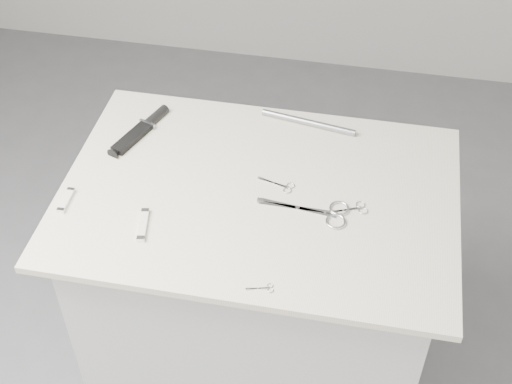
% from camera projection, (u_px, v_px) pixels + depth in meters
% --- Properties ---
extents(plinth, '(0.90, 0.60, 0.90)m').
position_uv_depth(plinth, '(258.00, 305.00, 2.12)').
color(plinth, silver).
rests_on(plinth, ground).
extents(display_board, '(1.00, 0.70, 0.02)m').
position_uv_depth(display_board, '(259.00, 195.00, 1.81)').
color(display_board, beige).
rests_on(display_board, plinth).
extents(large_shears, '(0.23, 0.10, 0.01)m').
position_uv_depth(large_shears, '(323.00, 212.00, 1.74)').
color(large_shears, silver).
rests_on(large_shears, display_board).
extents(embroidery_scissors_a, '(0.11, 0.06, 0.00)m').
position_uv_depth(embroidery_scissors_a, '(353.00, 209.00, 1.75)').
color(embroidery_scissors_a, silver).
rests_on(embroidery_scissors_a, display_board).
extents(embroidery_scissors_b, '(0.10, 0.05, 0.00)m').
position_uv_depth(embroidery_scissors_b, '(281.00, 186.00, 1.81)').
color(embroidery_scissors_b, silver).
rests_on(embroidery_scissors_b, display_board).
extents(tiny_scissors, '(0.06, 0.03, 0.00)m').
position_uv_depth(tiny_scissors, '(264.00, 288.00, 1.57)').
color(tiny_scissors, silver).
rests_on(tiny_scissors, display_board).
extents(sheathed_knife, '(0.11, 0.22, 0.03)m').
position_uv_depth(sheathed_knife, '(143.00, 128.00, 1.97)').
color(sheathed_knife, black).
rests_on(sheathed_knife, display_board).
extents(pocket_knife_a, '(0.04, 0.11, 0.01)m').
position_uv_depth(pocket_knife_a, '(143.00, 225.00, 1.71)').
color(pocket_knife_a, white).
rests_on(pocket_knife_a, display_board).
extents(pocket_knife_b, '(0.02, 0.08, 0.01)m').
position_uv_depth(pocket_knife_b, '(66.00, 200.00, 1.77)').
color(pocket_knife_b, white).
rests_on(pocket_knife_b, display_board).
extents(metal_rail, '(0.27, 0.06, 0.02)m').
position_uv_depth(metal_rail, '(308.00, 122.00, 1.99)').
color(metal_rail, gray).
rests_on(metal_rail, display_board).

